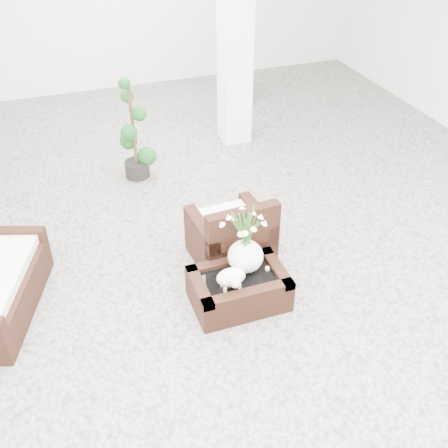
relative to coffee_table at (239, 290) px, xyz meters
name	(u,v)px	position (x,y,z in m)	size (l,w,h in m)	color
ground	(221,266)	(0.02, 0.57, -0.16)	(11.00, 11.00, 0.00)	gray
column	(235,19)	(1.22, 3.37, 1.59)	(0.40, 0.40, 3.50)	white
coffee_table	(239,290)	(0.00, 0.00, 0.00)	(0.90, 0.60, 0.31)	black
sheep_figurine	(231,279)	(-0.12, -0.10, 0.26)	(0.28, 0.23, 0.21)	white
planter_narcissus	(246,236)	(0.10, 0.10, 0.56)	(0.44, 0.44, 0.80)	white
tealight	(267,268)	(0.30, 0.02, 0.17)	(0.04, 0.04, 0.03)	white
armchair	(230,227)	(0.16, 0.67, 0.25)	(0.76, 0.73, 0.82)	black
topiary	(133,130)	(-0.41, 2.74, 0.52)	(0.36, 0.36, 1.36)	#133D15
shopper	(241,53)	(1.84, 4.70, 0.66)	(0.60, 0.39, 1.64)	#2C4862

